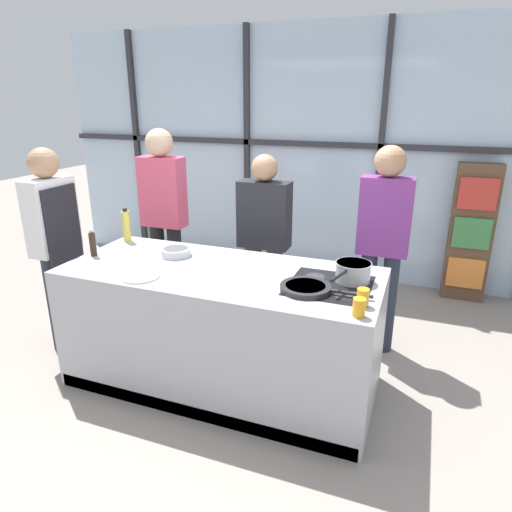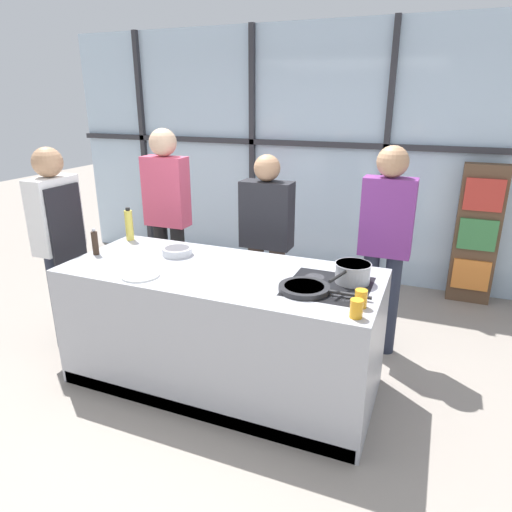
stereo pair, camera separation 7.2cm
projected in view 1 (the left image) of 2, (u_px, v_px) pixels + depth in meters
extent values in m
plane|color=gray|center=(223.00, 381.00, 3.46)|extent=(18.00, 18.00, 0.00)
cube|color=silver|center=(311.00, 156.00, 5.19)|extent=(6.40, 0.04, 2.80)
cube|color=#2D2D33|center=(311.00, 144.00, 5.10)|extent=(6.40, 0.06, 0.06)
cube|color=#2D2D33|center=(137.00, 149.00, 5.92)|extent=(0.06, 0.06, 2.80)
cube|color=#2D2D33|center=(247.00, 154.00, 5.40)|extent=(0.06, 0.06, 2.80)
cube|color=#2D2D33|center=(380.00, 160.00, 4.89)|extent=(0.06, 0.06, 2.80)
cube|color=brown|center=(471.00, 233.00, 4.67)|extent=(0.42, 0.16, 1.43)
cube|color=orange|center=(465.00, 273.00, 4.72)|extent=(0.35, 0.03, 0.31)
cube|color=#3D8447|center=(472.00, 233.00, 4.58)|extent=(0.35, 0.03, 0.31)
cube|color=red|center=(478.00, 194.00, 4.44)|extent=(0.35, 0.03, 0.31)
cube|color=#A8AAB2|center=(221.00, 328.00, 3.31)|extent=(2.22, 0.94, 0.90)
cube|color=black|center=(329.00, 286.00, 2.91)|extent=(0.52, 0.52, 0.01)
cube|color=black|center=(194.00, 412.00, 3.05)|extent=(2.18, 0.03, 0.10)
cylinder|color=#38383D|center=(305.00, 291.00, 2.84)|extent=(0.13, 0.13, 0.01)
cylinder|color=#38383D|center=(345.00, 297.00, 2.75)|extent=(0.13, 0.13, 0.01)
cylinder|color=#38383D|center=(315.00, 277.00, 3.06)|extent=(0.13, 0.13, 0.01)
cylinder|color=#38383D|center=(352.00, 282.00, 2.97)|extent=(0.13, 0.13, 0.01)
cylinder|color=#232838|center=(72.00, 294.00, 3.95)|extent=(0.13, 0.13, 0.84)
cylinder|color=#232838|center=(56.00, 303.00, 3.79)|extent=(0.13, 0.13, 0.84)
cube|color=white|center=(51.00, 216.00, 3.63)|extent=(0.19, 0.41, 0.60)
sphere|color=tan|center=(43.00, 163.00, 3.49)|extent=(0.23, 0.23, 0.23)
cube|color=black|center=(65.00, 244.00, 3.67)|extent=(0.02, 0.35, 0.92)
cylinder|color=black|center=(176.00, 271.00, 4.42)|extent=(0.13, 0.13, 0.89)
cylinder|color=black|center=(160.00, 268.00, 4.48)|extent=(0.13, 0.13, 0.89)
cube|color=#DB4C6B|center=(163.00, 192.00, 4.20)|extent=(0.41, 0.19, 0.64)
sphere|color=#D8AD8C|center=(159.00, 143.00, 4.05)|extent=(0.25, 0.25, 0.25)
cylinder|color=#47382D|center=(274.00, 290.00, 4.10)|extent=(0.14, 0.14, 0.80)
cylinder|color=#47382D|center=(254.00, 287.00, 4.17)|extent=(0.14, 0.14, 0.80)
cube|color=#232328|center=(264.00, 215.00, 3.91)|extent=(0.44, 0.20, 0.57)
sphere|color=tan|center=(265.00, 168.00, 3.77)|extent=(0.22, 0.22, 0.22)
cylinder|color=#232838|center=(388.00, 304.00, 3.76)|extent=(0.13, 0.13, 0.85)
cylinder|color=#232838|center=(366.00, 300.00, 3.82)|extent=(0.13, 0.13, 0.85)
cube|color=#7A3384|center=(385.00, 217.00, 3.55)|extent=(0.40, 0.18, 0.61)
sphere|color=tan|center=(390.00, 161.00, 3.41)|extent=(0.24, 0.24, 0.24)
cylinder|color=#232326|center=(305.00, 288.00, 2.83)|extent=(0.32, 0.32, 0.03)
cylinder|color=#B26B2D|center=(305.00, 286.00, 2.83)|extent=(0.25, 0.25, 0.01)
cylinder|color=#232326|center=(352.00, 294.00, 2.73)|extent=(0.26, 0.03, 0.02)
cylinder|color=silver|center=(353.00, 272.00, 2.95)|extent=(0.22, 0.22, 0.13)
cylinder|color=silver|center=(354.00, 263.00, 2.93)|extent=(0.23, 0.23, 0.01)
cylinder|color=black|center=(339.00, 276.00, 2.78)|extent=(0.07, 0.20, 0.02)
cylinder|color=white|center=(140.00, 276.00, 3.04)|extent=(0.26, 0.26, 0.01)
cylinder|color=silver|center=(176.00, 252.00, 3.45)|extent=(0.23, 0.23, 0.06)
cylinder|color=#4C4C51|center=(176.00, 249.00, 3.44)|extent=(0.19, 0.19, 0.01)
cylinder|color=#E0CC4C|center=(126.00, 226.00, 3.77)|extent=(0.07, 0.07, 0.25)
cylinder|color=black|center=(125.00, 210.00, 3.72)|extent=(0.04, 0.04, 0.02)
cylinder|color=#332319|center=(93.00, 244.00, 3.42)|extent=(0.05, 0.05, 0.18)
sphere|color=#B2B2B7|center=(91.00, 231.00, 3.39)|extent=(0.03, 0.03, 0.03)
cylinder|color=orange|center=(359.00, 307.00, 2.48)|extent=(0.07, 0.07, 0.11)
cylinder|color=orange|center=(363.00, 297.00, 2.61)|extent=(0.07, 0.07, 0.11)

